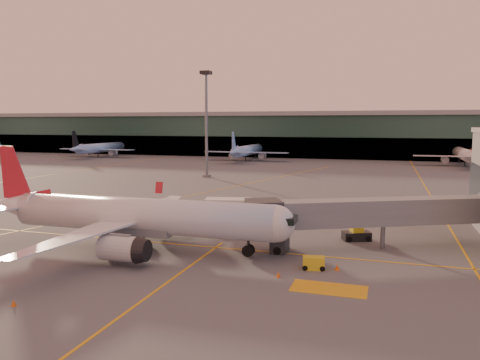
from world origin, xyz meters
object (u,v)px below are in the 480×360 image
(pushback_tug, at_px, (357,235))
(main_airplane, at_px, (132,217))
(gpu_cart, at_px, (314,263))
(catering_truck, at_px, (229,214))

(pushback_tug, bearing_deg, main_airplane, -176.81)
(gpu_cart, relative_size, pushback_tug, 0.63)
(main_airplane, height_order, gpu_cart, main_airplane)
(main_airplane, xyz_separation_m, catering_truck, (7.39, 9.75, -1.07))
(main_airplane, distance_m, pushback_tug, 24.93)
(catering_truck, relative_size, gpu_cart, 2.69)
(gpu_cart, bearing_deg, catering_truck, 126.80)
(main_airplane, distance_m, gpu_cart, 19.51)
(gpu_cart, bearing_deg, main_airplane, 165.93)
(catering_truck, height_order, pushback_tug, catering_truck)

